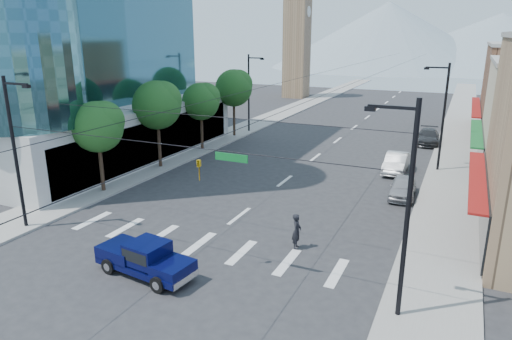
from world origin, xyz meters
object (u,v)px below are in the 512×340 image
object	(u,v)px
pickup_truck	(145,257)
pedestrian	(297,231)
parked_car_near	(403,187)
parked_car_far	(428,137)
parked_car_mid	(396,163)

from	to	relation	value
pickup_truck	pedestrian	size ratio (longest dim) A/B	2.69
parked_car_near	parked_car_far	size ratio (longest dim) A/B	0.81
parked_car_mid	pickup_truck	bearing A→B (deg)	-110.78
pickup_truck	pedestrian	bearing A→B (deg)	52.54
pedestrian	parked_car_mid	size ratio (longest dim) A/B	0.40
parked_car_far	pedestrian	bearing A→B (deg)	-101.94
pickup_truck	parked_car_mid	xyz separation A→B (m)	(8.38, 22.73, -0.10)
pickup_truck	parked_car_far	distance (m)	36.22
pedestrian	parked_car_near	distance (m)	11.59
pedestrian	parked_car_near	xyz separation A→B (m)	(4.09, 10.84, -0.26)
pedestrian	parked_car_mid	xyz separation A→B (m)	(2.73, 17.01, -0.18)
pickup_truck	parked_car_near	size ratio (longest dim) A/B	1.24
pickup_truck	parked_car_mid	size ratio (longest dim) A/B	1.09
parked_car_mid	parked_car_far	size ratio (longest dim) A/B	0.92
parked_car_mid	parked_car_far	xyz separation A→B (m)	(1.56, 12.10, -0.04)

